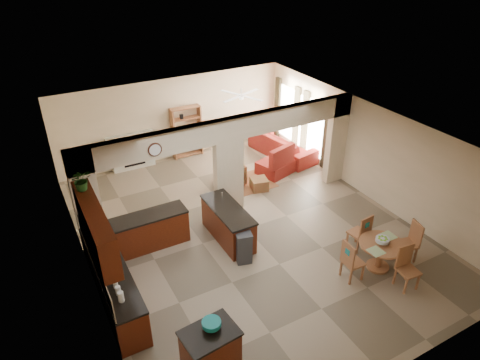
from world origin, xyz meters
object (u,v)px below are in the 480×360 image
sofa (283,145)px  armchair (230,174)px  dining_table (381,251)px  kitchen_island (210,349)px

sofa → armchair: size_ratio=3.28×
dining_table → armchair: 5.27m
dining_table → sofa: 6.19m
dining_table → armchair: armchair is taller
armchair → kitchen_island: bearing=59.3°
kitchen_island → sofa: kitchen_island is taller
kitchen_island → dining_table: (4.57, 0.49, 0.05)m
kitchen_island → armchair: (3.32, 5.61, -0.06)m
dining_table → armchair: bearing=103.7°
kitchen_island → dining_table: size_ratio=1.00×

